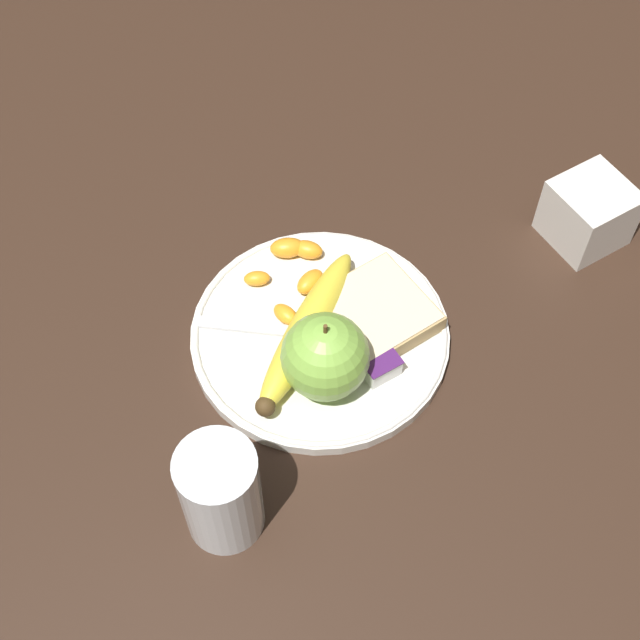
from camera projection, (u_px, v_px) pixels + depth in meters
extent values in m
plane|color=#332116|center=(320.00, 339.00, 0.85)|extent=(3.00, 3.00, 0.00)
cylinder|color=silver|center=(320.00, 335.00, 0.84)|extent=(0.24, 0.24, 0.01)
torus|color=silver|center=(320.00, 332.00, 0.84)|extent=(0.24, 0.24, 0.01)
cylinder|color=silver|center=(221.00, 493.00, 0.70)|extent=(0.07, 0.07, 0.11)
cylinder|color=orange|center=(222.00, 497.00, 0.71)|extent=(0.06, 0.06, 0.08)
sphere|color=#84BC47|center=(325.00, 357.00, 0.77)|extent=(0.08, 0.08, 0.08)
cylinder|color=brown|center=(325.00, 329.00, 0.74)|extent=(0.00, 0.00, 0.01)
ellipsoid|color=yellow|center=(308.00, 329.00, 0.82)|extent=(0.13, 0.18, 0.03)
sphere|color=#473319|center=(265.00, 407.00, 0.77)|extent=(0.02, 0.02, 0.02)
cube|color=tan|center=(377.00, 311.00, 0.84)|extent=(0.10, 0.09, 0.02)
cube|color=beige|center=(377.00, 311.00, 0.84)|extent=(0.09, 0.09, 0.02)
cube|color=silver|center=(266.00, 329.00, 0.84)|extent=(0.09, 0.11, 0.00)
cube|color=silver|center=(361.00, 339.00, 0.83)|extent=(0.05, 0.06, 0.00)
cube|color=silver|center=(376.00, 361.00, 0.81)|extent=(0.04, 0.03, 0.02)
cube|color=#4C1E60|center=(376.00, 355.00, 0.80)|extent=(0.04, 0.03, 0.00)
ellipsoid|color=orange|center=(257.00, 278.00, 0.86)|extent=(0.03, 0.03, 0.01)
ellipsoid|color=orange|center=(310.00, 282.00, 0.86)|extent=(0.03, 0.04, 0.02)
ellipsoid|color=orange|center=(333.00, 292.00, 0.85)|extent=(0.03, 0.03, 0.02)
ellipsoid|color=orange|center=(286.00, 314.00, 0.84)|extent=(0.03, 0.02, 0.02)
ellipsoid|color=orange|center=(307.00, 250.00, 0.88)|extent=(0.04, 0.03, 0.02)
ellipsoid|color=orange|center=(288.00, 248.00, 0.88)|extent=(0.03, 0.04, 0.02)
cube|color=silver|center=(588.00, 213.00, 0.89)|extent=(0.07, 0.07, 0.07)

